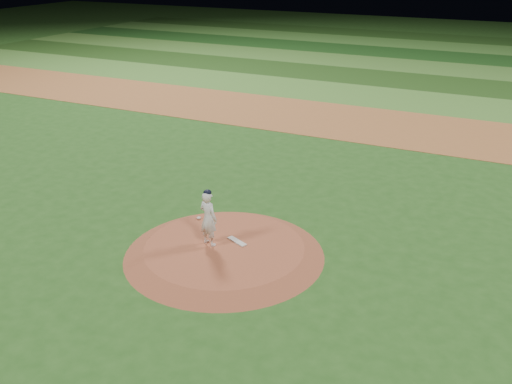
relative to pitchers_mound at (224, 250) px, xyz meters
name	(u,v)px	position (x,y,z in m)	size (l,w,h in m)	color
ground	(224,254)	(0.00, 0.00, -0.12)	(120.00, 120.00, 0.00)	#24521A
infield_dirt_band	(365,124)	(0.00, 14.00, -0.12)	(70.00, 6.00, 0.02)	#9C5D30
outfield_stripe_0	(392,98)	(0.00, 19.50, -0.12)	(70.00, 5.00, 0.02)	#437A2C
outfield_stripe_1	(411,81)	(0.00, 24.50, -0.12)	(70.00, 5.00, 0.02)	#1F4215
outfield_stripe_2	(426,67)	(0.00, 29.50, -0.12)	(70.00, 5.00, 0.02)	#3E7229
outfield_stripe_3	(438,56)	(0.00, 34.50, -0.12)	(70.00, 5.00, 0.02)	#174014
outfield_stripe_4	(448,46)	(0.00, 39.50, -0.12)	(70.00, 5.00, 0.02)	#3A7229
outfield_stripe_5	(456,39)	(0.00, 44.50, -0.12)	(70.00, 5.00, 0.02)	#1E4415
pitchers_mound	(224,250)	(0.00, 0.00, 0.00)	(5.50, 5.50, 0.25)	#9B4C30
pitching_rubber	(237,241)	(0.19, 0.39, 0.14)	(0.68, 0.17, 0.03)	beige
rosin_bag	(199,218)	(-1.52, 1.17, 0.16)	(0.13, 0.13, 0.07)	silver
pitcher_on_mound	(208,218)	(-0.44, -0.06, 0.93)	(0.65, 0.51, 1.63)	white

